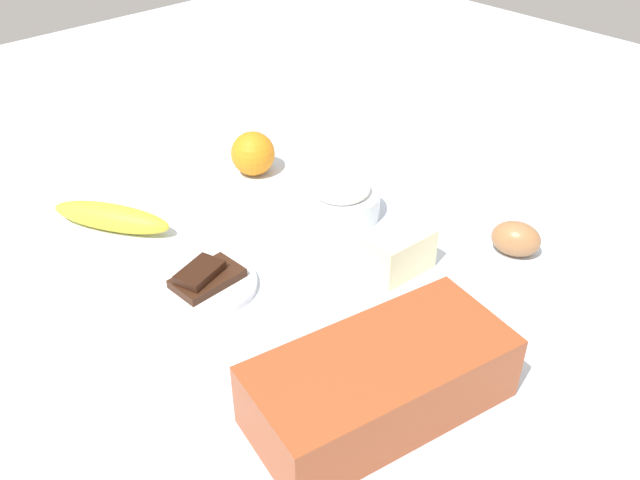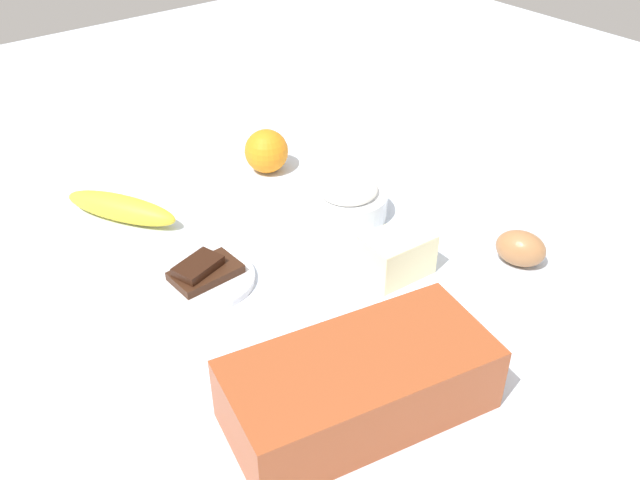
{
  "view_description": "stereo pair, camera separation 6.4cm",
  "coord_description": "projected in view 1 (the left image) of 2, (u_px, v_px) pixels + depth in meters",
  "views": [
    {
      "loc": [
        0.52,
        0.56,
        0.57
      ],
      "look_at": [
        0.0,
        0.0,
        0.04
      ],
      "focal_mm": 38.56,
      "sensor_mm": 36.0,
      "label": 1
    },
    {
      "loc": [
        0.47,
        0.6,
        0.57
      ],
      "look_at": [
        0.0,
        0.0,
        0.04
      ],
      "focal_mm": 38.56,
      "sensor_mm": 36.0,
      "label": 2
    }
  ],
  "objects": [
    {
      "name": "ground_plane",
      "position": [
        320.0,
        269.0,
        0.96
      ],
      "size": [
        2.4,
        2.4,
        0.02
      ],
      "primitive_type": "cube",
      "color": "silver"
    },
    {
      "name": "loaf_pan",
      "position": [
        380.0,
        380.0,
        0.72
      ],
      "size": [
        0.3,
        0.18,
        0.08
      ],
      "rotation": [
        0.0,
        0.0,
        -0.2
      ],
      "color": "#9E4723",
      "rests_on": "ground_plane"
    },
    {
      "name": "flour_bowl",
      "position": [
        341.0,
        198.0,
        1.04
      ],
      "size": [
        0.12,
        0.12,
        0.06
      ],
      "color": "white",
      "rests_on": "ground_plane"
    },
    {
      "name": "banana",
      "position": [
        111.0,
        217.0,
        1.02
      ],
      "size": [
        0.13,
        0.19,
        0.04
      ],
      "primitive_type": "ellipsoid",
      "rotation": [
        0.0,
        0.0,
        5.24
      ],
      "color": "yellow",
      "rests_on": "ground_plane"
    },
    {
      "name": "orange_fruit",
      "position": [
        253.0,
        153.0,
        1.15
      ],
      "size": [
        0.07,
        0.07,
        0.07
      ],
      "primitive_type": "sphere",
      "color": "orange",
      "rests_on": "ground_plane"
    },
    {
      "name": "butter_block",
      "position": [
        397.0,
        251.0,
        0.93
      ],
      "size": [
        0.09,
        0.07,
        0.06
      ],
      "primitive_type": "cube",
      "rotation": [
        0.0,
        0.0,
        -0.06
      ],
      "color": "#F4EDB2",
      "rests_on": "ground_plane"
    },
    {
      "name": "egg_near_butter",
      "position": [
        516.0,
        239.0,
        0.96
      ],
      "size": [
        0.07,
        0.08,
        0.05
      ],
      "primitive_type": "ellipsoid",
      "rotation": [
        0.0,
        1.57,
        1.97
      ],
      "color": "#A56F43",
      "rests_on": "ground_plane"
    },
    {
      "name": "chocolate_plate",
      "position": [
        207.0,
        282.0,
        0.91
      ],
      "size": [
        0.13,
        0.13,
        0.03
      ],
      "color": "white",
      "rests_on": "ground_plane"
    }
  ]
}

